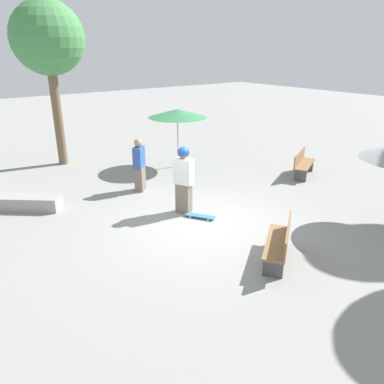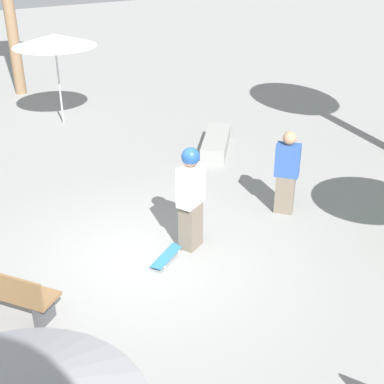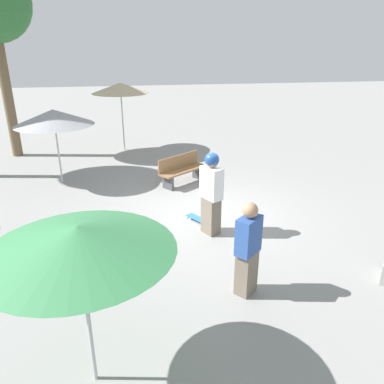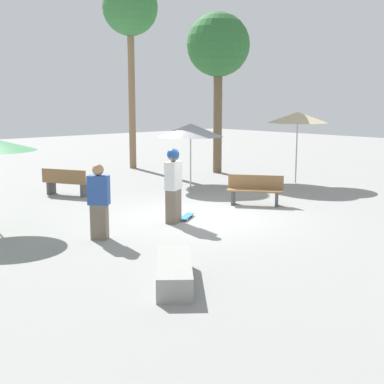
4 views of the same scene
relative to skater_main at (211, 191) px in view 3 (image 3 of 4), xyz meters
name	(u,v)px [view 3 (image 3 of 4)]	position (x,y,z in m)	size (l,w,h in m)	color
ground_plane	(206,215)	(0.88, -0.09, -0.99)	(60.00, 60.00, 0.00)	gray
skater_main	(211,191)	(0.00, 0.00, 0.00)	(0.56, 0.46, 1.84)	#726656
skateboard	(200,220)	(0.55, 0.13, -0.94)	(0.78, 0.60, 0.07)	teal
bench_far	(182,170)	(3.21, 0.16, -0.57)	(1.30, 1.55, 0.85)	#47474C
shade_umbrella_tan	(120,88)	(7.32, 1.85, 1.37)	(2.15, 2.15, 2.56)	#B7B7BC
shade_umbrella_green	(78,239)	(-3.57, 2.28, 1.00)	(2.12, 2.12, 2.15)	#B7B7BC
shade_umbrella_grey	(54,117)	(3.89, 3.73, 0.98)	(2.23, 2.23, 2.19)	#B7B7BC
bystander_watching	(248,250)	(-2.20, -0.12, -0.17)	(0.49, 0.50, 1.65)	#726656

